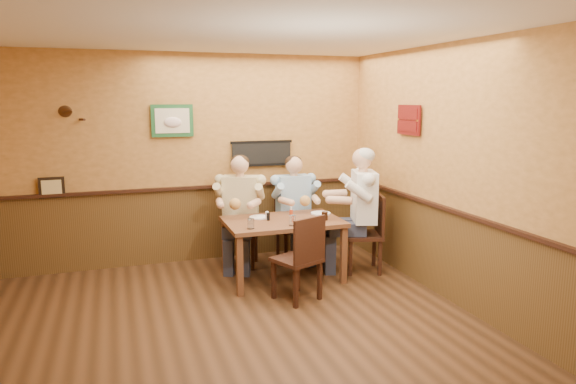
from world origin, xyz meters
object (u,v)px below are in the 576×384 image
object	(u,v)px
diner_tan_shirt	(241,217)
diner_white_elder	(363,217)
chair_right_end	(363,233)
pepper_shaker	(268,217)
salt_shaker	(267,216)
dining_table	(283,227)
chair_back_right	(293,227)
diner_blue_polo	(293,213)
hot_sauce_bottle	(291,215)
water_glass_mid	(292,220)
water_glass_left	(251,224)
chair_near_side	(297,257)
chair_back_left	(241,232)
cola_tumbler	(325,216)

from	to	relation	value
diner_tan_shirt	diner_white_elder	distance (m)	1.60
chair_right_end	pepper_shaker	size ratio (longest dim) A/B	10.72
salt_shaker	dining_table	bearing A→B (deg)	-21.95
chair_back_right	diner_blue_polo	bearing A→B (deg)	0.00
chair_back_right	chair_right_end	bearing A→B (deg)	-49.58
chair_back_right	hot_sauce_bottle	size ratio (longest dim) A/B	5.59
chair_right_end	water_glass_mid	bearing A→B (deg)	-59.73
dining_table	water_glass_left	size ratio (longest dim) A/B	11.93
chair_near_side	diner_white_elder	size ratio (longest dim) A/B	0.67
diner_tan_shirt	hot_sauce_bottle	distance (m)	0.90
chair_near_side	water_glass_mid	bearing A→B (deg)	-125.06
water_glass_left	hot_sauce_bottle	world-z (taller)	hot_sauce_bottle
dining_table	chair_back_left	world-z (taller)	chair_back_left
chair_right_end	salt_shaker	xyz separation A→B (m)	(-1.25, 0.13, 0.30)
water_glass_mid	cola_tumbler	distance (m)	0.48
chair_right_end	diner_blue_polo	xyz separation A→B (m)	(-0.68, 0.77, 0.15)
dining_table	salt_shaker	bearing A→B (deg)	158.05
dining_table	chair_back_left	xyz separation A→B (m)	(-0.37, 0.66, -0.19)
chair_back_left	diner_tan_shirt	xyz separation A→B (m)	(0.00, 0.00, 0.20)
water_glass_mid	chair_near_side	bearing A→B (deg)	-102.12
chair_right_end	water_glass_left	bearing A→B (deg)	-64.24
diner_white_elder	diner_tan_shirt	bearing A→B (deg)	-99.54
diner_tan_shirt	salt_shaker	xyz separation A→B (m)	(0.19, -0.59, 0.13)
diner_white_elder	chair_back_right	bearing A→B (deg)	-121.74
chair_back_right	diner_white_elder	world-z (taller)	diner_white_elder
chair_back_right	chair_near_side	world-z (taller)	chair_near_side
chair_back_left	diner_white_elder	bearing A→B (deg)	-4.27
diner_tan_shirt	pepper_shaker	xyz separation A→B (m)	(0.19, -0.63, 0.13)
diner_tan_shirt	chair_back_right	bearing A→B (deg)	26.64
chair_back_right	pepper_shaker	size ratio (longest dim) A/B	9.69
chair_right_end	water_glass_left	size ratio (longest dim) A/B	8.55
chair_back_left	cola_tumbler	xyz separation A→B (m)	(0.85, -0.83, 0.33)
dining_table	chair_near_side	distance (m)	0.70
chair_near_side	hot_sauce_bottle	distance (m)	0.67
chair_right_end	diner_white_elder	size ratio (longest dim) A/B	0.70
dining_table	diner_tan_shirt	bearing A→B (deg)	119.05
chair_back_right	salt_shaker	world-z (taller)	chair_back_right
water_glass_left	salt_shaker	distance (m)	0.48
water_glass_mid	cola_tumbler	size ratio (longest dim) A/B	1.20
water_glass_mid	cola_tumbler	world-z (taller)	water_glass_mid
diner_white_elder	salt_shaker	size ratio (longest dim) A/B	14.35
dining_table	water_glass_mid	distance (m)	0.34
dining_table	chair_near_side	bearing A→B (deg)	-95.25
hot_sauce_bottle	diner_blue_polo	bearing A→B (deg)	68.91
chair_near_side	cola_tumbler	world-z (taller)	chair_near_side
dining_table	chair_right_end	distance (m)	1.08
hot_sauce_bottle	salt_shaker	bearing A→B (deg)	142.57
chair_right_end	cola_tumbler	bearing A→B (deg)	-61.66
chair_back_left	dining_table	bearing A→B (deg)	-38.79
diner_tan_shirt	diner_white_elder	size ratio (longest dim) A/B	0.93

